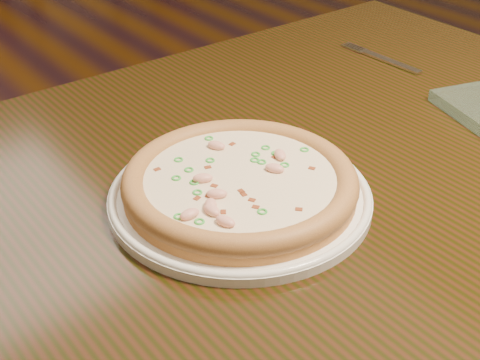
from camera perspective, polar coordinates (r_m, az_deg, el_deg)
ground at (r=1.81m, az=-10.32°, el=-10.22°), size 9.00×9.00×0.00m
hero_table at (r=0.97m, az=3.87°, el=-2.87°), size 1.20×0.80×0.75m
plate at (r=0.81m, az=0.00°, el=-1.27°), size 0.32×0.32×0.02m
pizza at (r=0.80m, az=-0.01°, el=-0.19°), size 0.28×0.28×0.03m
fork at (r=1.24m, az=12.13°, el=10.09°), size 0.02×0.18×0.00m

